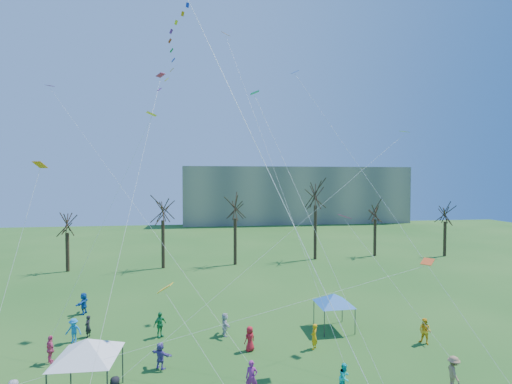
{
  "coord_description": "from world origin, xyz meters",
  "views": [
    {
      "loc": [
        -2.11,
        -13.61,
        11.66
      ],
      "look_at": [
        0.47,
        5.0,
        11.0
      ],
      "focal_mm": 25.0,
      "sensor_mm": 36.0,
      "label": 1
    }
  ],
  "objects": [
    {
      "name": "distant_building",
      "position": [
        22.0,
        82.0,
        7.5
      ],
      "size": [
        60.0,
        14.0,
        15.0
      ],
      "primitive_type": "cube",
      "color": "gray",
      "rests_on": "ground"
    },
    {
      "name": "bare_tree_row",
      "position": [
        4.14,
        35.71,
        7.21
      ],
      "size": [
        69.75,
        8.55,
        12.32
      ],
      "color": "black",
      "rests_on": "ground"
    },
    {
      "name": "big_box_kite",
      "position": [
        -3.51,
        6.22,
        19.2
      ],
      "size": [
        4.93,
        5.98,
        24.3
      ],
      "color": "red",
      "rests_on": "ground"
    },
    {
      "name": "canopy_tent_white",
      "position": [
        -8.4,
        5.91,
        2.78
      ],
      "size": [
        4.37,
        4.37,
        3.28
      ],
      "color": "#3F3F44",
      "rests_on": "ground"
    },
    {
      "name": "canopy_tent_blue",
      "position": [
        7.66,
        12.7,
        2.36
      ],
      "size": [
        3.72,
        3.72,
        2.79
      ],
      "color": "#3F3F44",
      "rests_on": "ground"
    },
    {
      "name": "festival_crowd",
      "position": [
        -2.33,
        7.95,
        0.87
      ],
      "size": [
        26.89,
        20.02,
        1.86
      ],
      "color": "red",
      "rests_on": "ground"
    },
    {
      "name": "small_kites_aloft",
      "position": [
        -0.41,
        10.7,
        13.62
      ],
      "size": [
        29.61,
        20.13,
        33.37
      ],
      "color": "orange",
      "rests_on": "ground"
    }
  ]
}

